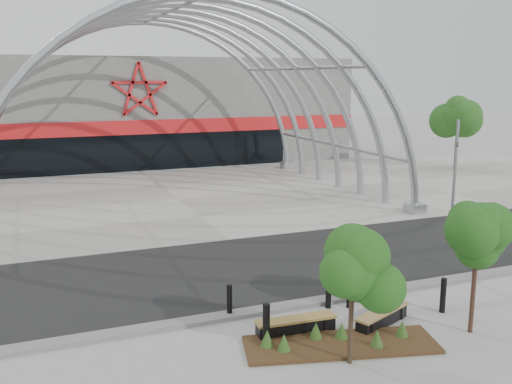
{
  "coord_description": "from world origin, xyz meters",
  "views": [
    {
      "loc": [
        -7.32,
        -14.41,
        6.63
      ],
      "look_at": [
        0.0,
        4.0,
        2.6
      ],
      "focal_mm": 40.0,
      "sensor_mm": 36.0,
      "label": 1
    }
  ],
  "objects_px": {
    "signal_pole": "(455,170)",
    "street_tree_0": "(353,258)",
    "bench_1": "(382,318)",
    "bollard_2": "(329,290)",
    "street_tree_1": "(477,238)",
    "bench_0": "(296,326)"
  },
  "relations": [
    {
      "from": "street_tree_0",
      "to": "street_tree_1",
      "type": "distance_m",
      "value": 3.83
    },
    {
      "from": "street_tree_1",
      "to": "signal_pole",
      "type": "bearing_deg",
      "value": 51.98
    },
    {
      "from": "signal_pole",
      "to": "street_tree_0",
      "type": "bearing_deg",
      "value": -139.21
    },
    {
      "from": "street_tree_0",
      "to": "bench_1",
      "type": "height_order",
      "value": "street_tree_0"
    },
    {
      "from": "bench_1",
      "to": "bollard_2",
      "type": "xyz_separation_m",
      "value": [
        -0.77,
        1.59,
        0.33
      ]
    },
    {
      "from": "street_tree_0",
      "to": "street_tree_1",
      "type": "xyz_separation_m",
      "value": [
        3.82,
        0.26,
        0.01
      ]
    },
    {
      "from": "signal_pole",
      "to": "street_tree_0",
      "type": "relative_size",
      "value": 1.32
    },
    {
      "from": "street_tree_0",
      "to": "bollard_2",
      "type": "bearing_deg",
      "value": 70.0
    },
    {
      "from": "signal_pole",
      "to": "bench_1",
      "type": "distance_m",
      "value": 12.5
    },
    {
      "from": "street_tree_1",
      "to": "bench_1",
      "type": "bearing_deg",
      "value": 147.5
    },
    {
      "from": "signal_pole",
      "to": "street_tree_0",
      "type": "height_order",
      "value": "signal_pole"
    },
    {
      "from": "street_tree_1",
      "to": "bench_1",
      "type": "relative_size",
      "value": 1.79
    },
    {
      "from": "street_tree_1",
      "to": "bench_0",
      "type": "height_order",
      "value": "street_tree_1"
    },
    {
      "from": "bench_0",
      "to": "bollard_2",
      "type": "height_order",
      "value": "bollard_2"
    },
    {
      "from": "signal_pole",
      "to": "street_tree_1",
      "type": "xyz_separation_m",
      "value": [
        -7.3,
        -9.34,
        0.11
      ]
    },
    {
      "from": "street_tree_0",
      "to": "bench_0",
      "type": "xyz_separation_m",
      "value": [
        -0.52,
        1.85,
        -2.36
      ]
    },
    {
      "from": "bench_1",
      "to": "bench_0",
      "type": "bearing_deg",
      "value": 171.5
    },
    {
      "from": "street_tree_0",
      "to": "bench_1",
      "type": "distance_m",
      "value": 3.38
    },
    {
      "from": "street_tree_1",
      "to": "bench_0",
      "type": "distance_m",
      "value": 5.19
    },
    {
      "from": "street_tree_1",
      "to": "bench_0",
      "type": "xyz_separation_m",
      "value": [
        -4.34,
        1.59,
        -2.37
      ]
    },
    {
      "from": "bench_0",
      "to": "bollard_2",
      "type": "distance_m",
      "value": 2.07
    },
    {
      "from": "signal_pole",
      "to": "bench_0",
      "type": "bearing_deg",
      "value": -146.35
    }
  ]
}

